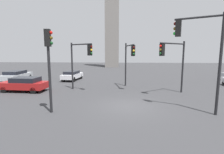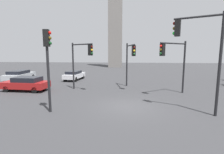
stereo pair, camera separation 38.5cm
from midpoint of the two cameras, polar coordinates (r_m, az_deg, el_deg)
ground_plane at (r=11.84m, az=6.31°, el=-9.89°), size 109.74×109.74×0.00m
traffic_light_0 at (r=16.45m, az=-9.66°, el=6.96°), size 2.45×1.59×4.69m
traffic_light_1 at (r=17.20m, az=6.87°, el=7.04°), size 0.90×3.16×4.75m
traffic_light_2 at (r=11.32m, az=28.51°, el=9.87°), size 2.49×1.32×5.92m
traffic_light_3 at (r=10.74m, az=-20.18°, el=6.94°), size 0.48×0.36×5.05m
traffic_light_4 at (r=15.44m, az=20.96°, el=6.54°), size 2.66×1.99×4.74m
car_1 at (r=18.24m, az=-26.78°, el=-2.00°), size 4.39×2.06×1.37m
car_3 at (r=23.45m, az=-12.35°, el=0.66°), size 2.10×4.09×1.26m
car_4 at (r=25.53m, az=-28.69°, el=0.58°), size 2.21×4.88×1.37m
skyline_tower at (r=46.16m, az=1.42°, el=21.24°), size 3.49×3.49×28.28m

